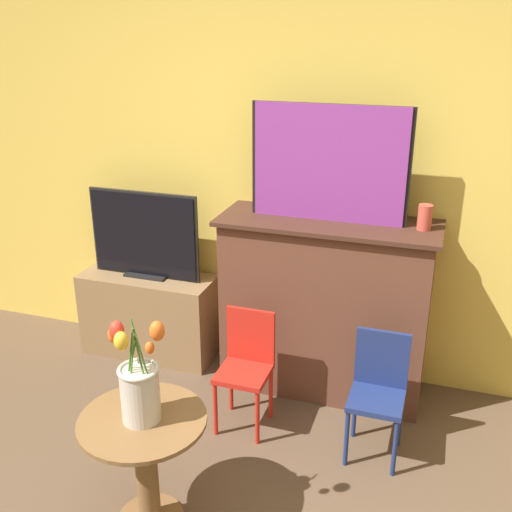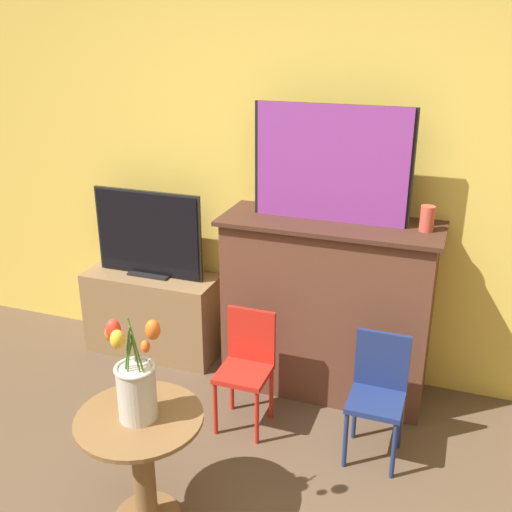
{
  "view_description": "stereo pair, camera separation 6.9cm",
  "coord_description": "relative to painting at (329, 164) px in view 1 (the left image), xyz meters",
  "views": [
    {
      "loc": [
        0.76,
        -1.32,
        2.14
      ],
      "look_at": [
        -0.12,
        1.32,
        1.05
      ],
      "focal_mm": 42.0,
      "sensor_mm": 36.0,
      "label": 1
    },
    {
      "loc": [
        0.83,
        -1.29,
        2.14
      ],
      "look_at": [
        -0.12,
        1.32,
        1.05
      ],
      "focal_mm": 42.0,
      "sensor_mm": 36.0,
      "label": 2
    }
  ],
  "objects": [
    {
      "name": "chair_blue",
      "position": [
        0.41,
        -0.52,
        -1.03
      ],
      "size": [
        0.28,
        0.28,
        0.67
      ],
      "color": "navy",
      "rests_on": "ground"
    },
    {
      "name": "tv_stand",
      "position": [
        -1.19,
        0.02,
        -1.13
      ],
      "size": [
        0.9,
        0.35,
        0.57
      ],
      "color": "olive",
      "rests_on": "ground"
    },
    {
      "name": "chair_red",
      "position": [
        -0.31,
        -0.5,
        -1.03
      ],
      "size": [
        0.28,
        0.28,
        0.67
      ],
      "color": "red",
      "rests_on": "ground"
    },
    {
      "name": "mantel_candle",
      "position": [
        0.54,
        -0.01,
        -0.25
      ],
      "size": [
        0.08,
        0.08,
        0.14
      ],
      "color": "#CC4C3D",
      "rests_on": "fireplace_mantel"
    },
    {
      "name": "tv_monitor",
      "position": [
        -1.19,
        0.03,
        -0.56
      ],
      "size": [
        0.75,
        0.12,
        0.57
      ],
      "color": "black",
      "rests_on": "tv_stand"
    },
    {
      "name": "side_table",
      "position": [
        -0.48,
        -1.35,
        -1.05
      ],
      "size": [
        0.55,
        0.55,
        0.57
      ],
      "color": "brown",
      "rests_on": "ground"
    },
    {
      "name": "painting",
      "position": [
        0.0,
        0.0,
        0.0
      ],
      "size": [
        0.89,
        0.03,
        0.64
      ],
      "color": "black",
      "rests_on": "fireplace_mantel"
    },
    {
      "name": "vase_tulips",
      "position": [
        -0.49,
        -1.35,
        -0.68
      ],
      "size": [
        0.27,
        0.18,
        0.5
      ],
      "color": "beige",
      "rests_on": "side_table"
    },
    {
      "name": "fireplace_mantel",
      "position": [
        0.02,
        -0.01,
        -0.85
      ],
      "size": [
        1.26,
        0.48,
        1.09
      ],
      "color": "brown",
      "rests_on": "ground"
    },
    {
      "name": "wall_back",
      "position": [
        -0.12,
        0.25,
        -0.06
      ],
      "size": [
        8.0,
        0.06,
        2.7
      ],
      "color": "#EAC651",
      "rests_on": "ground"
    }
  ]
}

